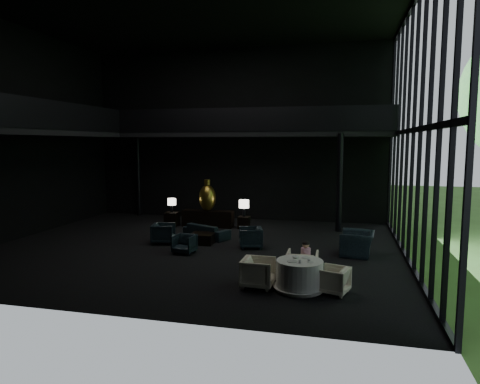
% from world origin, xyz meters
% --- Properties ---
extents(floor, '(14.00, 12.00, 0.02)m').
position_xyz_m(floor, '(0.00, 0.00, 0.00)').
color(floor, black).
rests_on(floor, ground).
extents(ceiling, '(14.00, 12.00, 0.02)m').
position_xyz_m(ceiling, '(0.00, 0.00, 8.00)').
color(ceiling, black).
rests_on(ceiling, ground).
extents(wall_back, '(14.00, 0.04, 8.00)m').
position_xyz_m(wall_back, '(0.00, 6.00, 4.00)').
color(wall_back, black).
rests_on(wall_back, ground).
extents(wall_front, '(14.00, 0.04, 8.00)m').
position_xyz_m(wall_front, '(0.00, -6.00, 4.00)').
color(wall_front, black).
rests_on(wall_front, ground).
extents(wall_left, '(0.04, 12.00, 8.00)m').
position_xyz_m(wall_left, '(-7.00, 0.00, 4.00)').
color(wall_left, black).
rests_on(wall_left, ground).
extents(curtain_wall, '(0.20, 12.00, 8.00)m').
position_xyz_m(curtain_wall, '(6.95, 0.00, 4.00)').
color(curtain_wall, black).
rests_on(curtain_wall, ground).
extents(mezzanine_left, '(2.00, 12.00, 0.25)m').
position_xyz_m(mezzanine_left, '(-6.00, 0.00, 4.00)').
color(mezzanine_left, black).
rests_on(mezzanine_left, wall_left).
extents(mezzanine_back, '(12.00, 2.00, 0.25)m').
position_xyz_m(mezzanine_back, '(1.00, 5.00, 4.00)').
color(mezzanine_back, black).
rests_on(mezzanine_back, wall_back).
extents(railing_left, '(0.06, 12.00, 1.00)m').
position_xyz_m(railing_left, '(-5.00, 0.00, 4.60)').
color(railing_left, black).
rests_on(railing_left, mezzanine_left).
extents(railing_back, '(12.00, 0.06, 1.00)m').
position_xyz_m(railing_back, '(1.00, 4.00, 4.60)').
color(railing_back, black).
rests_on(railing_back, mezzanine_back).
extents(column_nw, '(0.24, 0.24, 4.00)m').
position_xyz_m(column_nw, '(-5.00, 5.70, 2.00)').
color(column_nw, black).
rests_on(column_nw, floor).
extents(column_ne, '(0.24, 0.24, 4.00)m').
position_xyz_m(column_ne, '(4.80, 4.00, 2.00)').
color(column_ne, black).
rests_on(column_ne, floor).
extents(console, '(2.24, 0.51, 0.71)m').
position_xyz_m(console, '(-0.70, 3.65, 0.36)').
color(console, black).
rests_on(console, floor).
extents(bronze_urn, '(0.72, 0.72, 1.35)m').
position_xyz_m(bronze_urn, '(-0.70, 3.60, 1.29)').
color(bronze_urn, '#B16727').
rests_on(bronze_urn, console).
extents(side_table_left, '(0.55, 0.55, 0.60)m').
position_xyz_m(side_table_left, '(-2.30, 3.49, 0.30)').
color(side_table_left, black).
rests_on(side_table_left, floor).
extents(table_lamp_left, '(0.36, 0.36, 0.61)m').
position_xyz_m(table_lamp_left, '(-2.30, 3.49, 1.04)').
color(table_lamp_left, black).
rests_on(table_lamp_left, side_table_left).
extents(side_table_right, '(0.47, 0.47, 0.52)m').
position_xyz_m(side_table_right, '(0.90, 3.66, 0.26)').
color(side_table_right, black).
rests_on(side_table_right, floor).
extents(table_lamp_right, '(0.42, 0.42, 0.71)m').
position_xyz_m(table_lamp_right, '(0.90, 3.65, 1.02)').
color(table_lamp_right, black).
rests_on(table_lamp_right, side_table_right).
extents(sofa, '(1.70, 1.11, 0.64)m').
position_xyz_m(sofa, '(-0.09, 1.57, 0.32)').
color(sofa, black).
rests_on(sofa, floor).
extents(lounge_armchair_west, '(0.90, 0.93, 0.81)m').
position_xyz_m(lounge_armchair_west, '(-1.33, 0.35, 0.41)').
color(lounge_armchair_west, black).
rests_on(lounge_armchair_west, floor).
extents(lounge_armchair_east, '(0.92, 0.95, 0.80)m').
position_xyz_m(lounge_armchair_east, '(1.87, 0.44, 0.40)').
color(lounge_armchair_east, black).
rests_on(lounge_armchair_east, floor).
extents(lounge_armchair_south, '(0.64, 0.61, 0.60)m').
position_xyz_m(lounge_armchair_south, '(-0.09, -0.80, 0.30)').
color(lounge_armchair_south, black).
rests_on(lounge_armchair_south, floor).
extents(window_armchair, '(0.96, 1.37, 1.13)m').
position_xyz_m(window_armchair, '(5.44, 0.29, 0.57)').
color(window_armchair, black).
rests_on(window_armchair, floor).
extents(coffee_table, '(0.87, 0.87, 0.36)m').
position_xyz_m(coffee_table, '(0.05, 0.67, 0.18)').
color(coffee_table, black).
rests_on(coffee_table, floor).
extents(dining_table, '(1.31, 1.31, 0.75)m').
position_xyz_m(dining_table, '(3.95, -3.45, 0.33)').
color(dining_table, white).
rests_on(dining_table, floor).
extents(dining_chair_north, '(0.89, 0.83, 0.91)m').
position_xyz_m(dining_chair_north, '(3.94, -2.62, 0.45)').
color(dining_chair_north, beige).
rests_on(dining_chair_north, floor).
extents(dining_chair_east, '(0.75, 0.78, 0.65)m').
position_xyz_m(dining_chair_east, '(4.77, -3.49, 0.33)').
color(dining_chair_east, beige).
rests_on(dining_chair_east, floor).
extents(dining_chair_west, '(0.79, 0.84, 0.85)m').
position_xyz_m(dining_chair_west, '(2.91, -3.48, 0.43)').
color(dining_chair_west, beige).
rests_on(dining_chair_west, floor).
extents(child, '(0.26, 0.26, 0.57)m').
position_xyz_m(child, '(4.01, -2.48, 0.73)').
color(child, '#D0A8B0').
rests_on(child, dining_chair_north).
extents(plate_a, '(0.31, 0.31, 0.02)m').
position_xyz_m(plate_a, '(3.78, -3.61, 0.76)').
color(plate_a, white).
rests_on(plate_a, dining_table).
extents(plate_b, '(0.24, 0.24, 0.01)m').
position_xyz_m(plate_b, '(4.08, -3.19, 0.76)').
color(plate_b, white).
rests_on(plate_b, dining_table).
extents(saucer, '(0.19, 0.19, 0.01)m').
position_xyz_m(saucer, '(4.22, -3.58, 0.76)').
color(saucer, white).
rests_on(saucer, dining_table).
extents(coffee_cup, '(0.10, 0.10, 0.06)m').
position_xyz_m(coffee_cup, '(4.18, -3.51, 0.79)').
color(coffee_cup, white).
rests_on(coffee_cup, saucer).
extents(cereal_bowl, '(0.16, 0.16, 0.08)m').
position_xyz_m(cereal_bowl, '(3.83, -3.30, 0.79)').
color(cereal_bowl, white).
rests_on(cereal_bowl, dining_table).
extents(cream_pot, '(0.07, 0.07, 0.07)m').
position_xyz_m(cream_pot, '(3.97, -3.70, 0.78)').
color(cream_pot, '#99999E').
rests_on(cream_pot, dining_table).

